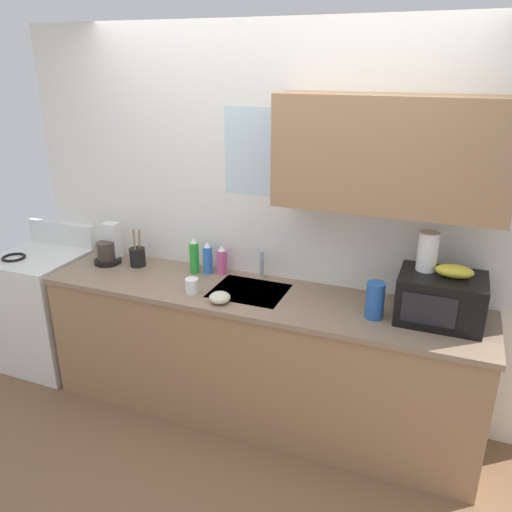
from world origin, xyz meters
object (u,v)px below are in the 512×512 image
Objects in this scene: paper_towel_roll at (428,251)px; utensil_crock at (138,256)px; dish_soap_bottle_green at (194,256)px; coffee_maker at (109,248)px; small_bowl at (220,297)px; microwave at (440,298)px; dish_soap_bottle_pink at (222,261)px; dish_soap_bottle_blue at (208,259)px; banana_bunch at (454,271)px; stove_range at (46,309)px; cereal_canister at (375,300)px; mug_white at (192,286)px.

paper_towel_roll is 1.95m from utensil_crock.
coffee_maker is at bearing -175.61° from dish_soap_bottle_green.
dish_soap_bottle_green reaches higher than small_bowl.
microwave is 1.26m from small_bowl.
dish_soap_bottle_pink is at bearing 7.16° from coffee_maker.
utensil_crock is (-0.52, -0.07, -0.03)m from dish_soap_bottle_blue.
microwave is at bearing -178.23° from banana_bunch.
dish_soap_bottle_blue is 0.83× the size of utensil_crock.
dish_soap_bottle_pink is 0.74× the size of utensil_crock.
utensil_crock is (-2.08, 0.07, -0.23)m from banana_bunch.
utensil_crock is at bearing 8.17° from stove_range.
banana_bunch is 0.18m from paper_towel_roll.
cereal_canister is at bearing -163.83° from microwave.
coffee_maker is at bearing 178.48° from microwave.
coffee_maker is at bearing -177.14° from utensil_crock.
utensil_crock is at bearing 177.98° from microwave.
mug_white is 0.35× the size of utensil_crock.
dish_soap_bottle_green is 0.52m from small_bowl.
microwave reaches higher than dish_soap_bottle_pink.
dish_soap_bottle_pink is (-1.46, 0.16, -0.21)m from banana_bunch.
coffee_maker is (0.58, 0.10, 0.55)m from stove_range.
paper_towel_roll is at bearing 10.07° from mug_white.
banana_bunch is 1.57m from dish_soap_bottle_blue.
small_bowl is (-1.23, -0.25, -0.10)m from microwave.
cereal_canister reaches higher than mug_white.
microwave is at bearing 0.91° from stove_range.
mug_white is at bearing -5.92° from stove_range.
dish_soap_bottle_blue is at bearing 174.99° from banana_bunch.
cereal_canister reaches higher than stove_range.
dish_soap_bottle_pink is at bearing 173.59° from banana_bunch.
small_bowl is at bearing -66.52° from dish_soap_bottle_pink.
stove_range is at bearing -171.58° from dish_soap_bottle_pink.
coffee_maker is 2.95× the size of mug_white.
cereal_canister is (1.92, -0.16, 0.00)m from coffee_maker.
dish_soap_bottle_pink is 0.90× the size of dish_soap_bottle_blue.
cereal_canister is at bearing -147.99° from paper_towel_roll.
coffee_maker is at bearing 179.78° from paper_towel_roll.
paper_towel_roll is at bearing 2.02° from stove_range.
coffee_maker is 0.23m from utensil_crock.
dish_soap_bottle_green is (-0.18, -0.06, 0.02)m from dish_soap_bottle_pink.
microwave is 2.03m from utensil_crock.
microwave is at bearing 11.41° from small_bowl.
mug_white is (-1.35, -0.24, -0.33)m from paper_towel_roll.
banana_bunch is at bearing -18.43° from paper_towel_roll.
paper_towel_roll is (-0.10, 0.05, 0.24)m from microwave.
stove_range is at bearing -172.18° from dish_soap_bottle_blue.
coffee_maker is 1.12× the size of dish_soap_bottle_green.
stove_range is at bearing -171.83° from utensil_crock.
utensil_crock reaches higher than dish_soap_bottle_pink.
utensil_crock is at bearing 179.41° from paper_towel_roll.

